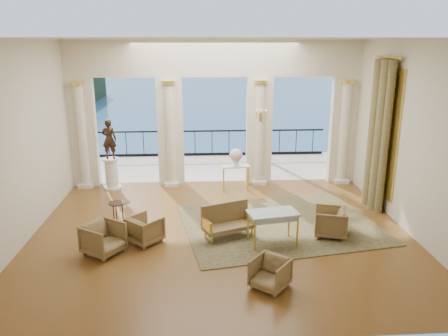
{
  "coord_description": "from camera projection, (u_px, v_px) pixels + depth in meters",
  "views": [
    {
      "loc": [
        -0.47,
        -9.7,
        4.46
      ],
      "look_at": [
        0.1,
        0.6,
        1.44
      ],
      "focal_mm": 35.0,
      "sensor_mm": 36.0,
      "label": 1
    }
  ],
  "objects": [
    {
      "name": "side_table",
      "position": [
        117.0,
        206.0,
        10.68
      ],
      "size": [
        0.4,
        0.4,
        0.65
      ],
      "color": "black",
      "rests_on": "ground"
    },
    {
      "name": "console_table",
      "position": [
        236.0,
        170.0,
        13.34
      ],
      "size": [
        0.87,
        0.41,
        0.8
      ],
      "rotation": [
        0.0,
        0.0,
        0.1
      ],
      "color": "silver",
      "rests_on": "ground"
    },
    {
      "name": "palm_tree",
      "position": [
        267.0,
        51.0,
        15.85
      ],
      "size": [
        2.0,
        2.0,
        4.5
      ],
      "color": "#4C3823",
      "rests_on": "terrace"
    },
    {
      "name": "rug",
      "position": [
        279.0,
        224.0,
        11.02
      ],
      "size": [
        5.3,
        4.46,
        0.02
      ],
      "primitive_type": "cube",
      "rotation": [
        0.0,
        0.0,
        0.18
      ],
      "color": "#2C331B",
      "rests_on": "ground"
    },
    {
      "name": "pedestal",
      "position": [
        112.0,
        174.0,
        13.56
      ],
      "size": [
        0.53,
        0.53,
        0.98
      ],
      "color": "silver",
      "rests_on": "ground"
    },
    {
      "name": "sea",
      "position": [
        203.0,
        109.0,
        69.75
      ],
      "size": [
        160.0,
        160.0,
        0.0
      ],
      "primitive_type": "plane",
      "color": "#206B9B",
      "rests_on": "ground"
    },
    {
      "name": "terrace",
      "position": [
        213.0,
        167.0,
        16.14
      ],
      "size": [
        10.0,
        3.6,
        0.1
      ],
      "primitive_type": "cube",
      "color": "#AB9F8C",
      "rests_on": "ground"
    },
    {
      "name": "balustrade",
      "position": [
        212.0,
        145.0,
        17.55
      ],
      "size": [
        9.0,
        0.06,
        1.03
      ],
      "color": "black",
      "rests_on": "terrace"
    },
    {
      "name": "headland",
      "position": [
        32.0,
        85.0,
        76.89
      ],
      "size": [
        22.0,
        18.0,
        6.0
      ],
      "primitive_type": "cube",
      "color": "black",
      "rests_on": "sea"
    },
    {
      "name": "game_table",
      "position": [
        273.0,
        215.0,
        9.81
      ],
      "size": [
        1.2,
        0.8,
        0.76
      ],
      "rotation": [
        0.0,
        0.0,
        0.19
      ],
      "color": "#8EAAB5",
      "rests_on": "ground"
    },
    {
      "name": "armchair_b",
      "position": [
        270.0,
        272.0,
        8.12
      ],
      "size": [
        0.85,
        0.84,
        0.64
      ],
      "primitive_type": "imported",
      "rotation": [
        0.0,
        0.0,
        -0.68
      ],
      "color": "#4D401E",
      "rests_on": "ground"
    },
    {
      "name": "armchair_c",
      "position": [
        331.0,
        221.0,
        10.29
      ],
      "size": [
        0.85,
        0.88,
        0.75
      ],
      "primitive_type": "imported",
      "rotation": [
        0.0,
        0.0,
        -1.85
      ],
      "color": "#4D401E",
      "rests_on": "ground"
    },
    {
      "name": "armchair_d",
      "position": [
        145.0,
        228.0,
        9.96
      ],
      "size": [
        0.91,
        0.91,
        0.69
      ],
      "primitive_type": "imported",
      "rotation": [
        0.0,
        0.0,
        2.4
      ],
      "color": "#4D401E",
      "rests_on": "ground"
    },
    {
      "name": "urn",
      "position": [
        236.0,
        156.0,
        13.22
      ],
      "size": [
        0.4,
        0.4,
        0.53
      ],
      "color": "white",
      "rests_on": "console_table"
    },
    {
      "name": "floor",
      "position": [
        221.0,
        232.0,
        10.57
      ],
      "size": [
        9.0,
        9.0,
        0.0
      ],
      "primitive_type": "plane",
      "color": "#45280E",
      "rests_on": "ground"
    },
    {
      "name": "room_walls",
      "position": [
        224.0,
        123.0,
        8.69
      ],
      "size": [
        9.0,
        9.0,
        9.0
      ],
      "color": "beige",
      "rests_on": "ground"
    },
    {
      "name": "curtain",
      "position": [
        378.0,
        136.0,
        11.67
      ],
      "size": [
        0.33,
        1.4,
        4.09
      ],
      "color": "brown",
      "rests_on": "ground"
    },
    {
      "name": "arcade",
      "position": [
        215.0,
        104.0,
        13.51
      ],
      "size": [
        9.0,
        0.56,
        4.5
      ],
      "color": "beige",
      "rests_on": "ground"
    },
    {
      "name": "window_frame",
      "position": [
        385.0,
        132.0,
        11.65
      ],
      "size": [
        0.04,
        1.6,
        3.4
      ],
      "primitive_type": "cube",
      "color": "#E3BD4A",
      "rests_on": "room_walls"
    },
    {
      "name": "armchair_a",
      "position": [
        103.0,
        237.0,
        9.42
      ],
      "size": [
        0.99,
        1.0,
        0.76
      ],
      "primitive_type": "imported",
      "rotation": [
        0.0,
        0.0,
        0.98
      ],
      "color": "#4D401E",
      "rests_on": "ground"
    },
    {
      "name": "statue",
      "position": [
        109.0,
        139.0,
        13.24
      ],
      "size": [
        0.47,
        0.33,
        1.21
      ],
      "primitive_type": "imported",
      "rotation": [
        0.0,
        0.0,
        3.04
      ],
      "color": "black",
      "rests_on": "pedestal"
    },
    {
      "name": "settee",
      "position": [
        227.0,
        221.0,
        10.25
      ],
      "size": [
        1.31,
        0.92,
        0.8
      ],
      "rotation": [
        0.0,
        0.0,
        0.38
      ],
      "color": "#4D401E",
      "rests_on": "ground"
    },
    {
      "name": "wall_sconce",
      "position": [
        261.0,
        116.0,
        13.38
      ],
      "size": [
        0.3,
        0.11,
        0.33
      ],
      "color": "#E3BD4A",
      "rests_on": "arcade"
    }
  ]
}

